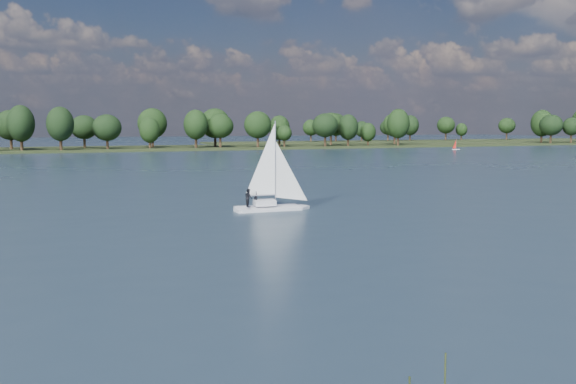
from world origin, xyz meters
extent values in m
plane|color=#233342|center=(0.00, 100.00, 0.00)|extent=(700.00, 700.00, 0.00)
cube|color=black|center=(0.00, 212.00, 0.00)|extent=(660.00, 40.00, 1.50)
cube|color=black|center=(160.00, 260.00, 0.00)|extent=(220.00, 30.00, 1.40)
cube|color=white|center=(-1.44, 41.35, 0.00)|extent=(7.36, 2.14, 0.86)
cube|color=white|center=(-1.44, 41.35, 0.86)|extent=(2.17, 1.32, 0.54)
cylinder|color=#ADADB4|center=(-1.44, 41.35, 4.91)|extent=(0.13, 0.13, 8.64)
imported|color=black|center=(-2.77, 41.79, 1.48)|extent=(0.48, 0.70, 1.86)
imported|color=black|center=(-3.83, 41.01, 1.48)|extent=(0.74, 0.93, 1.86)
cube|color=white|center=(115.64, 167.81, 0.00)|extent=(2.64, 1.35, 0.40)
cylinder|color=silver|center=(115.64, 167.81, 2.02)|extent=(0.07, 0.07, 3.60)
camera|label=1|loc=(-24.19, -20.22, 8.86)|focal=40.00mm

